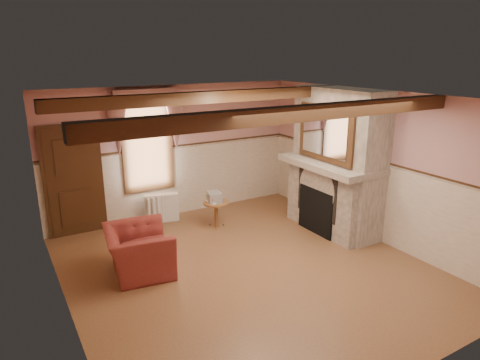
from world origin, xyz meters
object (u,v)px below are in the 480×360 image
armchair (139,251)px  radiator (162,208)px  bowl (324,157)px  side_table (216,215)px  oil_lamp (317,150)px  mantel_clock (309,149)px

armchair → radiator: bearing=-21.9°
armchair → bowl: (3.80, -0.03, 1.09)m
armchair → side_table: size_ratio=2.08×
armchair → radiator: size_ratio=1.63×
armchair → oil_lamp: size_ratio=4.08×
armchair → side_table: bearing=-54.2°
oil_lamp → armchair: bearing=-176.8°
oil_lamp → side_table: bearing=157.0°
side_table → oil_lamp: (1.87, -0.80, 1.29)m
radiator → bowl: bearing=-20.4°
mantel_clock → oil_lamp: oil_lamp is taller
mantel_clock → armchair: bearing=-173.3°
bowl → oil_lamp: size_ratio=1.19×
bowl → oil_lamp: 0.26m
side_table → bowl: bearing=-29.0°
oil_lamp → mantel_clock: bearing=90.0°
armchair → bowl: size_ratio=3.43×
side_table → radiator: (-0.84, 0.87, 0.02)m
armchair → mantel_clock: 4.00m
armchair → oil_lamp: oil_lamp is taller
radiator → mantel_clock: size_ratio=2.92×
side_table → radiator: size_ratio=0.79×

